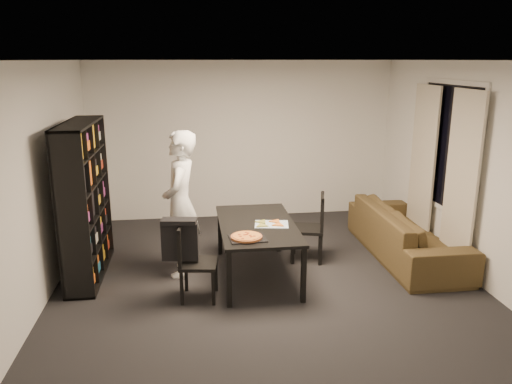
{
  "coord_description": "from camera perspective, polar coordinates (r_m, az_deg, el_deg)",
  "views": [
    {
      "loc": [
        -0.87,
        -5.44,
        2.61
      ],
      "look_at": [
        -0.09,
        0.36,
        1.05
      ],
      "focal_mm": 35.0,
      "sensor_mm": 36.0,
      "label": 1
    }
  ],
  "objects": [
    {
      "name": "room",
      "position": [
        5.66,
        1.39,
        1.56
      ],
      "size": [
        5.01,
        5.51,
        2.61
      ],
      "color": "black",
      "rests_on": "ground"
    },
    {
      "name": "window_pane",
      "position": [
        7.0,
        21.19,
        4.8
      ],
      "size": [
        0.02,
        1.4,
        1.6
      ],
      "primitive_type": "cube",
      "color": "black",
      "rests_on": "room"
    },
    {
      "name": "window_frame",
      "position": [
        7.0,
        21.15,
        4.8
      ],
      "size": [
        0.03,
        1.52,
        1.72
      ],
      "primitive_type": "cube",
      "color": "white",
      "rests_on": "room"
    },
    {
      "name": "curtain_left",
      "position": [
        6.58,
        22.38,
        0.97
      ],
      "size": [
        0.03,
        0.7,
        2.25
      ],
      "primitive_type": "cube",
      "color": "beige",
      "rests_on": "room"
    },
    {
      "name": "curtain_right",
      "position": [
        7.47,
        18.49,
        2.89
      ],
      "size": [
        0.03,
        0.7,
        2.25
      ],
      "primitive_type": "cube",
      "color": "beige",
      "rests_on": "room"
    },
    {
      "name": "bookshelf",
      "position": [
        6.39,
        -18.97,
        -0.94
      ],
      "size": [
        0.35,
        1.5,
        1.9
      ],
      "primitive_type": "cube",
      "color": "black",
      "rests_on": "room"
    },
    {
      "name": "dining_table",
      "position": [
        6.08,
        0.13,
        -4.16
      ],
      "size": [
        0.91,
        1.63,
        0.68
      ],
      "color": "black",
      "rests_on": "room"
    },
    {
      "name": "chair_left",
      "position": [
        5.61,
        -7.44,
        -7.36
      ],
      "size": [
        0.45,
        0.45,
        0.87
      ],
      "rotation": [
        0.0,
        0.0,
        1.43
      ],
      "color": "black",
      "rests_on": "room"
    },
    {
      "name": "chair_right",
      "position": [
        6.64,
        6.64,
        -3.53
      ],
      "size": [
        0.51,
        0.51,
        0.91
      ],
      "rotation": [
        0.0,
        0.0,
        -1.83
      ],
      "color": "black",
      "rests_on": "room"
    },
    {
      "name": "draped_jacket",
      "position": [
        5.55,
        -8.72,
        -5.22
      ],
      "size": [
        0.41,
        0.22,
        0.48
      ],
      "rotation": [
        0.0,
        0.0,
        1.43
      ],
      "color": "black",
      "rests_on": "chair_left"
    },
    {
      "name": "person",
      "position": [
        6.15,
        -8.61,
        -1.37
      ],
      "size": [
        0.53,
        0.71,
        1.8
      ],
      "primitive_type": "imported",
      "rotation": [
        0.0,
        0.0,
        -1.73
      ],
      "color": "white",
      "rests_on": "room"
    },
    {
      "name": "baking_tray",
      "position": [
        5.56,
        -0.97,
        -5.29
      ],
      "size": [
        0.42,
        0.35,
        0.01
      ],
      "primitive_type": "cube",
      "rotation": [
        0.0,
        0.0,
        0.07
      ],
      "color": "black",
      "rests_on": "dining_table"
    },
    {
      "name": "pepperoni_pizza",
      "position": [
        5.55,
        -1.09,
        -5.12
      ],
      "size": [
        0.35,
        0.35,
        0.03
      ],
      "rotation": [
        0.0,
        0.0,
        0.03
      ],
      "color": "#9A532C",
      "rests_on": "dining_table"
    },
    {
      "name": "kitchen_towel",
      "position": [
        6.02,
        1.79,
        -3.71
      ],
      "size": [
        0.44,
        0.36,
        0.01
      ],
      "primitive_type": "cube",
      "rotation": [
        0.0,
        0.0,
        -0.16
      ],
      "color": "white",
      "rests_on": "dining_table"
    },
    {
      "name": "pizza_slices",
      "position": [
        6.03,
        1.51,
        -3.59
      ],
      "size": [
        0.41,
        0.36,
        0.01
      ],
      "primitive_type": null,
      "rotation": [
        0.0,
        0.0,
        -0.16
      ],
      "color": "gold",
      "rests_on": "dining_table"
    },
    {
      "name": "sofa",
      "position": [
        7.08,
        16.81,
        -4.47
      ],
      "size": [
        0.89,
        2.29,
        0.67
      ],
      "primitive_type": "imported",
      "rotation": [
        0.0,
        0.0,
        1.57
      ],
      "color": "#3A2F17",
      "rests_on": "room"
    }
  ]
}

